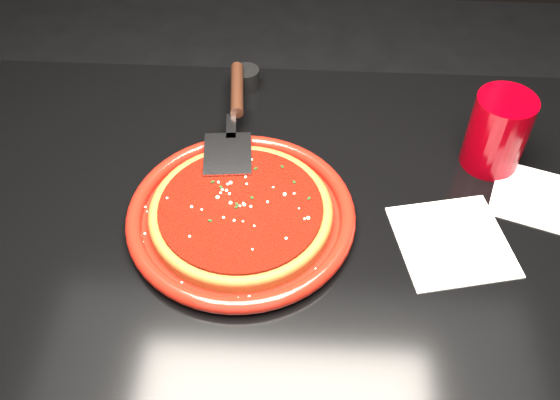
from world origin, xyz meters
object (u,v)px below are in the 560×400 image
at_px(plate, 241,215).
at_px(pizza_server, 234,117).
at_px(cup, 498,132).
at_px(ramekin, 246,78).
at_px(table, 281,338).

distance_m(plate, pizza_server, 0.20).
xyz_separation_m(plate, cup, (0.42, 0.16, 0.05)).
xyz_separation_m(pizza_server, cup, (0.45, -0.04, 0.02)).
bearing_deg(ramekin, table, -75.74).
bearing_deg(plate, cup, 20.78).
bearing_deg(table, cup, 23.22).
distance_m(table, plate, 0.39).
bearing_deg(table, pizza_server, 116.06).
height_order(pizza_server, ramekin, pizza_server).
relative_size(pizza_server, cup, 2.48).
distance_m(pizza_server, ramekin, 0.15).
bearing_deg(pizza_server, ramekin, 81.43).
relative_size(plate, pizza_server, 1.07).
height_order(pizza_server, cup, cup).
height_order(table, pizza_server, pizza_server).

